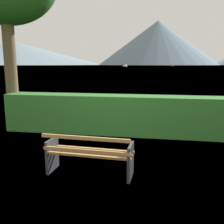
% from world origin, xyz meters
% --- Properties ---
extents(ground_plane, '(1400.00, 1400.00, 0.00)m').
position_xyz_m(ground_plane, '(0.00, 0.00, 0.00)').
color(ground_plane, '#567A38').
extents(water_surface, '(620.00, 620.00, 0.00)m').
position_xyz_m(water_surface, '(0.00, 307.48, 0.00)').
color(water_surface, '#7A99A8').
rests_on(water_surface, ground_plane).
extents(park_bench, '(1.74, 0.66, 0.87)m').
position_xyz_m(park_bench, '(-0.00, -0.06, 0.43)').
color(park_bench, '#A0703F').
rests_on(park_bench, ground_plane).
extents(hedge_row, '(7.12, 0.82, 1.21)m').
position_xyz_m(hedge_row, '(0.00, 3.07, 0.61)').
color(hedge_row, '#2D6B28').
rests_on(hedge_row, ground_plane).
extents(fishing_boat_near, '(2.25, 5.32, 1.74)m').
position_xyz_m(fishing_boat_near, '(14.94, 239.67, 0.64)').
color(fishing_boat_near, '#B2332D').
rests_on(fishing_boat_near, water_surface).
extents(sailboat_mid, '(2.76, 8.19, 1.63)m').
position_xyz_m(sailboat_mid, '(-25.71, 209.57, 0.60)').
color(sailboat_mid, silver).
rests_on(sailboat_mid, water_surface).
extents(distant_hills, '(959.22, 424.72, 89.42)m').
position_xyz_m(distant_hills, '(-1.14, 562.34, 37.59)').
color(distant_hills, slate).
rests_on(distant_hills, ground_plane).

